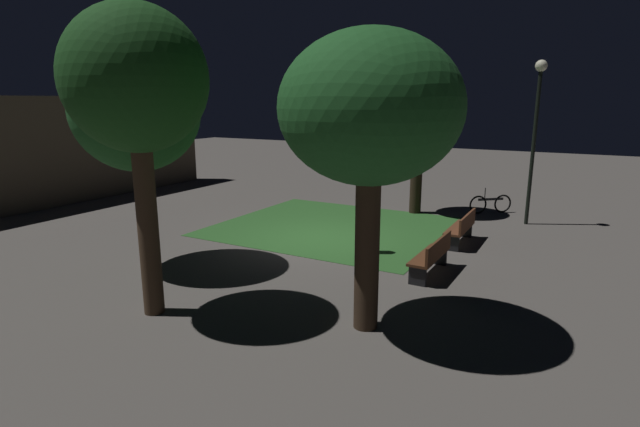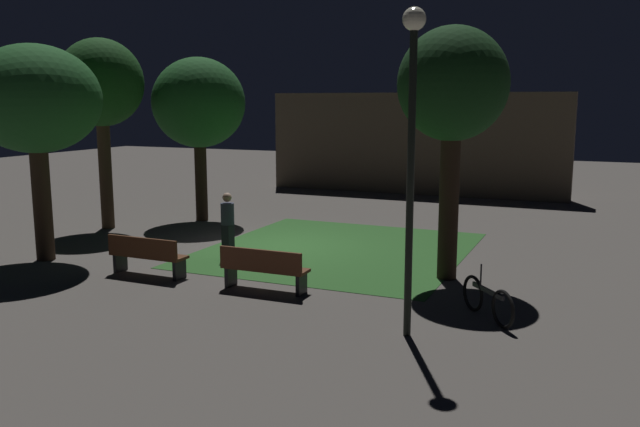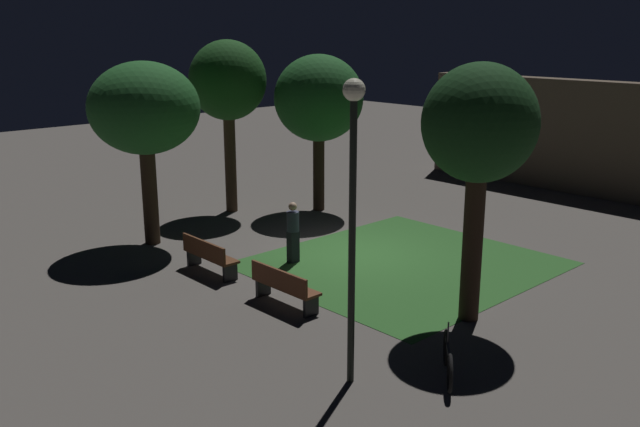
{
  "view_description": "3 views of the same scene",
  "coord_description": "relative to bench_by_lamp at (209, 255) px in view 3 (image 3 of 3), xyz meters",
  "views": [
    {
      "loc": [
        -12.03,
        -6.7,
        3.93
      ],
      "look_at": [
        0.42,
        0.21,
        0.64
      ],
      "focal_mm": 27.38,
      "sensor_mm": 36.0,
      "label": 1
    },
    {
      "loc": [
        7.51,
        -14.99,
        3.75
      ],
      "look_at": [
        0.75,
        0.67,
        0.83
      ],
      "focal_mm": 36.78,
      "sensor_mm": 36.0,
      "label": 2
    },
    {
      "loc": [
        12.28,
        -12.82,
        5.89
      ],
      "look_at": [
        -0.55,
        -0.83,
        1.18
      ],
      "focal_mm": 38.76,
      "sensor_mm": 36.0,
      "label": 3
    }
  ],
  "objects": [
    {
      "name": "pedestrian",
      "position": [
        0.79,
        2.08,
        0.37
      ],
      "size": [
        0.32,
        0.32,
        1.61
      ],
      "color": "black",
      "rests_on": "ground"
    },
    {
      "name": "tree_back_right",
      "position": [
        -3.19,
        0.26,
        3.28
      ],
      "size": [
        3.01,
        3.01,
        5.07
      ],
      "color": "#38281C",
      "rests_on": "ground"
    },
    {
      "name": "building_wall_backdrop",
      "position": [
        1.81,
        15.0,
        1.57
      ],
      "size": [
        12.29,
        0.8,
        4.11
      ],
      "primitive_type": "cube",
      "color": "brown",
      "rests_on": "ground"
    },
    {
      "name": "tree_back_left",
      "position": [
        -2.71,
        6.25,
        3.2
      ],
      "size": [
        2.88,
        2.88,
        5.11
      ],
      "color": "#2D2116",
      "rests_on": "ground"
    },
    {
      "name": "grass_lawn",
      "position": [
        2.84,
        4.04,
        -0.48
      ],
      "size": [
        6.37,
        6.97,
        0.01
      ],
      "primitive_type": "cube",
      "color": "#2D6028",
      "rests_on": "ground"
    },
    {
      "name": "bench_by_lamp",
      "position": [
        0.0,
        0.0,
        0.0
      ],
      "size": [
        1.81,
        0.5,
        0.88
      ],
      "color": "#512D19",
      "rests_on": "ground"
    },
    {
      "name": "bicycle",
      "position": [
        7.27,
        0.02,
        -0.14
      ],
      "size": [
        1.11,
        1.28,
        0.93
      ],
      "color": "black",
      "rests_on": "ground"
    },
    {
      "name": "tree_right_canopy",
      "position": [
        -4.58,
        4.02,
        3.74
      ],
      "size": [
        2.47,
        2.47,
        5.57
      ],
      "color": "#423021",
      "rests_on": "ground"
    },
    {
      "name": "bench_front_right",
      "position": [
        2.87,
        -0.0,
        0.0
      ],
      "size": [
        1.8,
        0.49,
        0.88
      ],
      "color": "brown",
      "rests_on": "ground"
    },
    {
      "name": "lamp_post_near_wall",
      "position": [
        6.21,
        -1.31,
        2.96
      ],
      "size": [
        0.36,
        0.36,
        5.16
      ],
      "color": "black",
      "rests_on": "ground"
    },
    {
      "name": "ground_plane",
      "position": [
        1.44,
        3.77,
        -0.48
      ],
      "size": [
        60.0,
        60.0,
        0.0
      ],
      "primitive_type": "plane",
      "color": "#56514C"
    },
    {
      "name": "tree_lawn_side",
      "position": [
        6.03,
        2.4,
        3.52
      ],
      "size": [
        2.28,
        2.28,
        5.29
      ],
      "color": "#2D2116",
      "rests_on": "ground"
    }
  ]
}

